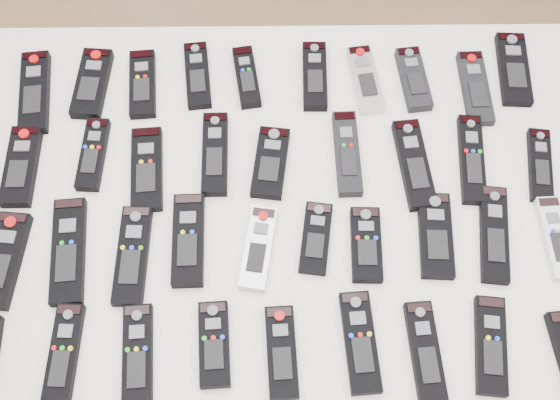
{
  "coord_description": "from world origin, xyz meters",
  "views": [
    {
      "loc": [
        -0.04,
        -0.67,
        2.0
      ],
      "look_at": [
        -0.03,
        -0.08,
        0.8
      ],
      "focal_mm": 45.0,
      "sensor_mm": 36.0,
      "label": 1
    }
  ],
  "objects_px": {
    "remote_9": "(513,69)",
    "remote_20": "(68,251)",
    "table": "(280,217)",
    "remote_15": "(347,153)",
    "remote_12": "(147,169)",
    "remote_17": "(472,159)",
    "remote_8": "(475,88)",
    "remote_34": "(360,342)",
    "remote_19": "(3,260)",
    "remote_1": "(92,83)",
    "remote_27": "(494,234)",
    "remote_25": "(366,245)",
    "remote_24": "(316,238)",
    "remote_13": "(215,154)",
    "remote_14": "(271,163)",
    "remote_5": "(315,76)",
    "remote_7": "(413,79)",
    "remote_28": "(555,238)",
    "remote_33": "(282,352)",
    "remote_36": "(491,345)",
    "remote_4": "(247,77)",
    "remote_30": "(64,355)",
    "remote_10": "(21,166)",
    "remote_16": "(414,164)",
    "remote_6": "(365,80)",
    "remote_3": "(198,75)",
    "remote_11": "(93,154)",
    "remote_26": "(436,235)",
    "remote_0": "(35,92)",
    "remote_18": "(540,165)",
    "remote_31": "(138,356)",
    "remote_22": "(188,240)",
    "remote_2": "(143,84)",
    "remote_35": "(425,352)",
    "remote_32": "(214,344)"
  },
  "relations": [
    {
      "from": "remote_12",
      "to": "remote_17",
      "type": "bearing_deg",
      "value": -2.63
    },
    {
      "from": "remote_9",
      "to": "remote_33",
      "type": "height_order",
      "value": "remote_33"
    },
    {
      "from": "remote_19",
      "to": "remote_30",
      "type": "height_order",
      "value": "remote_19"
    },
    {
      "from": "remote_27",
      "to": "remote_30",
      "type": "relative_size",
      "value": 1.07
    },
    {
      "from": "remote_5",
      "to": "remote_15",
      "type": "relative_size",
      "value": 0.89
    },
    {
      "from": "remote_26",
      "to": "remote_31",
      "type": "height_order",
      "value": "same"
    },
    {
      "from": "remote_13",
      "to": "remote_14",
      "type": "height_order",
      "value": "remote_13"
    },
    {
      "from": "remote_26",
      "to": "remote_32",
      "type": "height_order",
      "value": "remote_32"
    },
    {
      "from": "remote_13",
      "to": "remote_16",
      "type": "bearing_deg",
      "value": -4.84
    },
    {
      "from": "remote_8",
      "to": "remote_33",
      "type": "bearing_deg",
      "value": -127.91
    },
    {
      "from": "table",
      "to": "remote_1",
      "type": "height_order",
      "value": "remote_1"
    },
    {
      "from": "remote_14",
      "to": "remote_24",
      "type": "bearing_deg",
      "value": -55.21
    },
    {
      "from": "remote_8",
      "to": "remote_19",
      "type": "height_order",
      "value": "remote_19"
    },
    {
      "from": "remote_6",
      "to": "remote_14",
      "type": "distance_m",
      "value": 0.28
    },
    {
      "from": "remote_33",
      "to": "remote_12",
      "type": "bearing_deg",
      "value": 122.57
    },
    {
      "from": "remote_11",
      "to": "remote_26",
      "type": "distance_m",
      "value": 0.69
    },
    {
      "from": "remote_33",
      "to": "remote_34",
      "type": "bearing_deg",
      "value": 4.05
    },
    {
      "from": "remote_9",
      "to": "remote_20",
      "type": "relative_size",
      "value": 0.86
    },
    {
      "from": "remote_6",
      "to": "remote_30",
      "type": "height_order",
      "value": "remote_6"
    },
    {
      "from": "remote_8",
      "to": "remote_27",
      "type": "height_order",
      "value": "same"
    },
    {
      "from": "remote_1",
      "to": "remote_27",
      "type": "xyz_separation_m",
      "value": [
        0.79,
        -0.35,
        -0.0
      ]
    },
    {
      "from": "remote_4",
      "to": "remote_28",
      "type": "relative_size",
      "value": 0.89
    },
    {
      "from": "remote_7",
      "to": "remote_4",
      "type": "bearing_deg",
      "value": 172.29
    },
    {
      "from": "remote_15",
      "to": "remote_16",
      "type": "relative_size",
      "value": 0.95
    },
    {
      "from": "remote_24",
      "to": "remote_36",
      "type": "xyz_separation_m",
      "value": [
        0.3,
        -0.21,
        0.0
      ]
    },
    {
      "from": "remote_8",
      "to": "remote_34",
      "type": "height_order",
      "value": "same"
    },
    {
      "from": "remote_30",
      "to": "remote_10",
      "type": "bearing_deg",
      "value": 111.49
    },
    {
      "from": "remote_9",
      "to": "remote_14",
      "type": "distance_m",
      "value": 0.56
    },
    {
      "from": "remote_0",
      "to": "remote_18",
      "type": "relative_size",
      "value": 1.24
    },
    {
      "from": "table",
      "to": "remote_13",
      "type": "xyz_separation_m",
      "value": [
        -0.13,
        0.11,
        0.07
      ]
    },
    {
      "from": "remote_11",
      "to": "remote_12",
      "type": "height_order",
      "value": "remote_11"
    },
    {
      "from": "remote_16",
      "to": "remote_31",
      "type": "distance_m",
      "value": 0.64
    },
    {
      "from": "table",
      "to": "remote_17",
      "type": "height_order",
      "value": "remote_17"
    },
    {
      "from": "remote_19",
      "to": "remote_9",
      "type": "bearing_deg",
      "value": 28.36
    },
    {
      "from": "remote_7",
      "to": "remote_28",
      "type": "height_order",
      "value": "remote_7"
    },
    {
      "from": "remote_3",
      "to": "remote_20",
      "type": "xyz_separation_m",
      "value": [
        -0.22,
        -0.4,
        0.0
      ]
    },
    {
      "from": "remote_34",
      "to": "remote_20",
      "type": "bearing_deg",
      "value": 157.38
    },
    {
      "from": "remote_15",
      "to": "remote_16",
      "type": "distance_m",
      "value": 0.13
    },
    {
      "from": "remote_33",
      "to": "remote_28",
      "type": "bearing_deg",
      "value": 19.32
    },
    {
      "from": "remote_17",
      "to": "remote_19",
      "type": "relative_size",
      "value": 1.05
    },
    {
      "from": "remote_6",
      "to": "remote_12",
      "type": "height_order",
      "value": "remote_6"
    },
    {
      "from": "remote_17",
      "to": "remote_33",
      "type": "distance_m",
      "value": 0.54
    },
    {
      "from": "remote_17",
      "to": "remote_33",
      "type": "relative_size",
      "value": 1.22
    },
    {
      "from": "table",
      "to": "remote_15",
      "type": "xyz_separation_m",
      "value": [
        0.13,
        0.11,
        0.07
      ]
    },
    {
      "from": "remote_3",
      "to": "remote_35",
      "type": "bearing_deg",
      "value": -60.73
    },
    {
      "from": "remote_12",
      "to": "remote_15",
      "type": "relative_size",
      "value": 0.98
    },
    {
      "from": "remote_25",
      "to": "remote_24",
      "type": "bearing_deg",
      "value": 172.35
    },
    {
      "from": "remote_22",
      "to": "remote_2",
      "type": "bearing_deg",
      "value": 106.14
    },
    {
      "from": "remote_4",
      "to": "table",
      "type": "bearing_deg",
      "value": -85.53
    },
    {
      "from": "remote_19",
      "to": "remote_16",
      "type": "bearing_deg",
      "value": 19.6
    }
  ]
}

